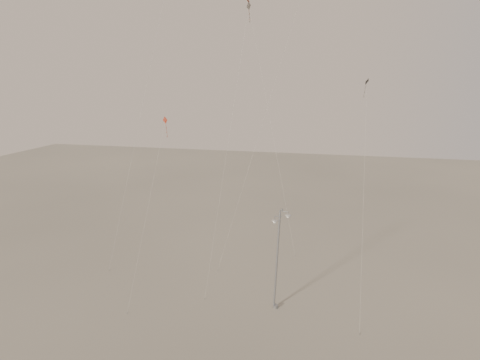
# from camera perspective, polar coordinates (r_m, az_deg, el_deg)

# --- Properties ---
(ground) EXTENTS (160.00, 160.00, 0.00)m
(ground) POSITION_cam_1_polar(r_m,az_deg,el_deg) (33.49, -0.71, -20.89)
(ground) COLOR #A09885
(ground) RESTS_ON ground
(street_lamp) EXTENTS (1.62, 0.58, 9.35)m
(street_lamp) POSITION_cam_1_polar(r_m,az_deg,el_deg) (32.90, 5.76, -11.55)
(street_lamp) COLOR #96989E
(street_lamp) RESTS_ON ground
(kite_0) EXTENTS (5.08, 9.00, 30.76)m
(kite_0) POSITION_cam_1_polar(r_m,az_deg,el_deg) (43.39, -12.68, 20.21)
(kite_0) COLOR maroon
(kite_0) RESTS_ON ground
(kite_1) EXTENTS (2.21, 10.83, 27.28)m
(kite_1) POSITION_cam_1_polar(r_m,az_deg,el_deg) (38.08, -0.35, 14.97)
(kite_1) COLOR #342F2B
(kite_1) RESTS_ON ground
(kite_3) EXTENTS (1.33, 8.11, 16.36)m
(kite_3) POSITION_cam_1_polar(r_m,az_deg,el_deg) (35.96, -12.40, 3.20)
(kite_3) COLOR maroon
(kite_3) RESTS_ON ground
(kite_4) EXTENTS (0.78, 16.21, 19.96)m
(kite_4) POSITION_cam_1_polar(r_m,az_deg,el_deg) (39.80, 18.56, 7.31)
(kite_4) COLOR #342F2B
(kite_4) RESTS_ON ground
(kite_5) EXTENTS (8.29, 12.14, 30.30)m
(kite_5) POSITION_cam_1_polar(r_m,az_deg,el_deg) (50.44, 2.58, 19.31)
(kite_5) COLOR maroon
(kite_5) RESTS_ON ground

